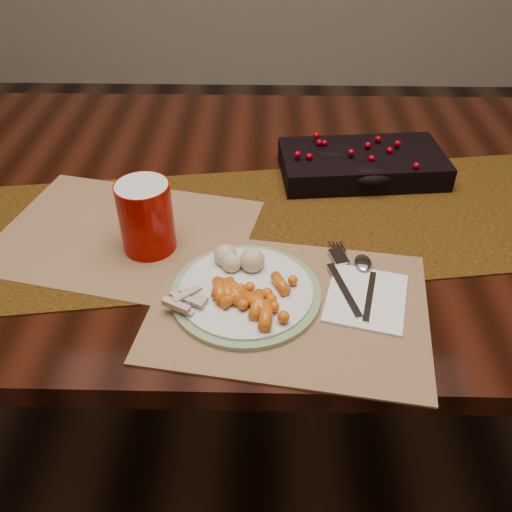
{
  "coord_description": "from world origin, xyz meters",
  "views": [
    {
      "loc": [
        0.02,
        -0.94,
        1.34
      ],
      "look_at": [
        0.01,
        -0.27,
        0.8
      ],
      "focal_mm": 38.0,
      "sensor_mm": 36.0,
      "label": 1
    }
  ],
  "objects_px": {
    "centerpiece": "(362,160)",
    "baby_carrots": "(249,298)",
    "turkey_shreds": "(181,301)",
    "mashed_potatoes": "(238,257)",
    "napkin": "(366,298)",
    "red_cup": "(146,217)",
    "dining_table": "(256,321)",
    "dinner_plate": "(246,292)",
    "placemat_main": "(289,306)"
  },
  "relations": [
    {
      "from": "turkey_shreds",
      "to": "napkin",
      "type": "relative_size",
      "value": 0.51
    },
    {
      "from": "dining_table",
      "to": "napkin",
      "type": "bearing_deg",
      "value": -60.49
    },
    {
      "from": "dining_table",
      "to": "red_cup",
      "type": "relative_size",
      "value": 14.24
    },
    {
      "from": "centerpiece",
      "to": "red_cup",
      "type": "height_order",
      "value": "red_cup"
    },
    {
      "from": "dinner_plate",
      "to": "dining_table",
      "type": "bearing_deg",
      "value": 88.33
    },
    {
      "from": "turkey_shreds",
      "to": "red_cup",
      "type": "height_order",
      "value": "red_cup"
    },
    {
      "from": "centerpiece",
      "to": "baby_carrots",
      "type": "distance_m",
      "value": 0.47
    },
    {
      "from": "dining_table",
      "to": "dinner_plate",
      "type": "xyz_separation_m",
      "value": [
        -0.01,
        -0.31,
        0.39
      ]
    },
    {
      "from": "baby_carrots",
      "to": "turkey_shreds",
      "type": "xyz_separation_m",
      "value": [
        -0.1,
        -0.01,
        -0.0
      ]
    },
    {
      "from": "dinner_plate",
      "to": "turkey_shreds",
      "type": "relative_size",
      "value": 3.37
    },
    {
      "from": "dining_table",
      "to": "dinner_plate",
      "type": "distance_m",
      "value": 0.5
    },
    {
      "from": "centerpiece",
      "to": "dinner_plate",
      "type": "distance_m",
      "value": 0.45
    },
    {
      "from": "dinner_plate",
      "to": "baby_carrots",
      "type": "relative_size",
      "value": 2.05
    },
    {
      "from": "placemat_main",
      "to": "baby_carrots",
      "type": "relative_size",
      "value": 3.65
    },
    {
      "from": "dinner_plate",
      "to": "mashed_potatoes",
      "type": "xyz_separation_m",
      "value": [
        -0.01,
        0.05,
        0.03
      ]
    },
    {
      "from": "centerpiece",
      "to": "red_cup",
      "type": "xyz_separation_m",
      "value": [
        -0.4,
        -0.26,
        0.03
      ]
    },
    {
      "from": "baby_carrots",
      "to": "mashed_potatoes",
      "type": "height_order",
      "value": "mashed_potatoes"
    },
    {
      "from": "placemat_main",
      "to": "mashed_potatoes",
      "type": "height_order",
      "value": "mashed_potatoes"
    },
    {
      "from": "placemat_main",
      "to": "dinner_plate",
      "type": "height_order",
      "value": "dinner_plate"
    },
    {
      "from": "placemat_main",
      "to": "baby_carrots",
      "type": "height_order",
      "value": "baby_carrots"
    },
    {
      "from": "napkin",
      "to": "baby_carrots",
      "type": "bearing_deg",
      "value": -156.9
    },
    {
      "from": "centerpiece",
      "to": "placemat_main",
      "type": "bearing_deg",
      "value": -111.89
    },
    {
      "from": "dinner_plate",
      "to": "napkin",
      "type": "relative_size",
      "value": 1.71
    },
    {
      "from": "baby_carrots",
      "to": "turkey_shreds",
      "type": "bearing_deg",
      "value": -176.61
    },
    {
      "from": "placemat_main",
      "to": "dining_table",
      "type": "bearing_deg",
      "value": 108.48
    },
    {
      "from": "dining_table",
      "to": "baby_carrots",
      "type": "bearing_deg",
      "value": -90.61
    },
    {
      "from": "placemat_main",
      "to": "napkin",
      "type": "bearing_deg",
      "value": 15.95
    },
    {
      "from": "red_cup",
      "to": "baby_carrots",
      "type": "bearing_deg",
      "value": -40.88
    },
    {
      "from": "mashed_potatoes",
      "to": "turkey_shreds",
      "type": "bearing_deg",
      "value": -132.76
    },
    {
      "from": "baby_carrots",
      "to": "red_cup",
      "type": "height_order",
      "value": "red_cup"
    },
    {
      "from": "baby_carrots",
      "to": "turkey_shreds",
      "type": "distance_m",
      "value": 0.1
    },
    {
      "from": "dining_table",
      "to": "centerpiece",
      "type": "bearing_deg",
      "value": 17.31
    },
    {
      "from": "dinner_plate",
      "to": "red_cup",
      "type": "relative_size",
      "value": 1.88
    },
    {
      "from": "turkey_shreds",
      "to": "mashed_potatoes",
      "type": "bearing_deg",
      "value": 47.24
    },
    {
      "from": "napkin",
      "to": "red_cup",
      "type": "relative_size",
      "value": 1.1
    },
    {
      "from": "mashed_potatoes",
      "to": "turkey_shreds",
      "type": "height_order",
      "value": "mashed_potatoes"
    },
    {
      "from": "centerpiece",
      "to": "dining_table",
      "type": "bearing_deg",
      "value": -162.69
    },
    {
      "from": "baby_carrots",
      "to": "centerpiece",
      "type": "bearing_deg",
      "value": 61.6
    },
    {
      "from": "napkin",
      "to": "red_cup",
      "type": "bearing_deg",
      "value": 175.1
    },
    {
      "from": "dining_table",
      "to": "mashed_potatoes",
      "type": "bearing_deg",
      "value": -94.97
    },
    {
      "from": "dinner_plate",
      "to": "baby_carrots",
      "type": "xyz_separation_m",
      "value": [
        0.01,
        -0.03,
        0.02
      ]
    },
    {
      "from": "placemat_main",
      "to": "mashed_potatoes",
      "type": "distance_m",
      "value": 0.12
    },
    {
      "from": "baby_carrots",
      "to": "napkin",
      "type": "height_order",
      "value": "baby_carrots"
    },
    {
      "from": "red_cup",
      "to": "dining_table",
      "type": "bearing_deg",
      "value": 46.46
    },
    {
      "from": "mashed_potatoes",
      "to": "red_cup",
      "type": "height_order",
      "value": "red_cup"
    },
    {
      "from": "mashed_potatoes",
      "to": "centerpiece",
      "type": "bearing_deg",
      "value": 53.7
    },
    {
      "from": "napkin",
      "to": "turkey_shreds",
      "type": "bearing_deg",
      "value": -158.81
    },
    {
      "from": "dining_table",
      "to": "napkin",
      "type": "height_order",
      "value": "napkin"
    },
    {
      "from": "centerpiece",
      "to": "placemat_main",
      "type": "relative_size",
      "value": 0.79
    },
    {
      "from": "dining_table",
      "to": "red_cup",
      "type": "xyz_separation_m",
      "value": [
        -0.18,
        -0.19,
        0.44
      ]
    }
  ]
}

